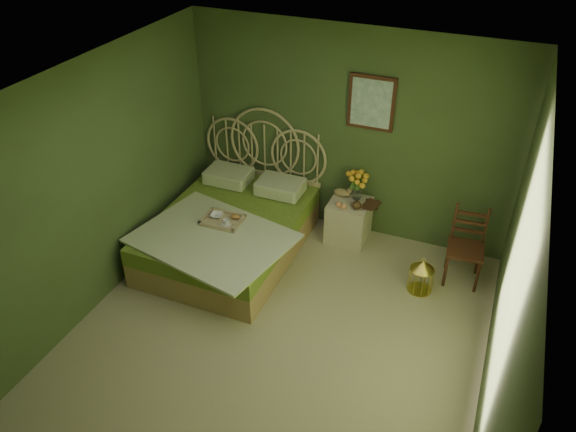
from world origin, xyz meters
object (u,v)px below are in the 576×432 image
at_px(bed, 231,228).
at_px(nightstand, 350,215).
at_px(chair, 468,241).
at_px(birdcage, 421,276).

xyz_separation_m(bed, nightstand, (1.25, 0.78, 0.03)).
bearing_deg(bed, chair, 11.72).
distance_m(bed, birdcage, 2.30).
relative_size(bed, birdcage, 5.75).
xyz_separation_m(bed, birdcage, (2.29, 0.12, -0.12)).
relative_size(bed, chair, 2.61).
height_order(bed, birdcage, bed).
bearing_deg(birdcage, chair, 48.18).
bearing_deg(nightstand, bed, -148.14).
bearing_deg(birdcage, bed, -177.03).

